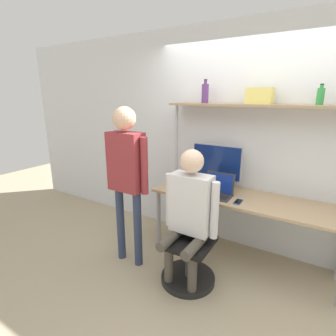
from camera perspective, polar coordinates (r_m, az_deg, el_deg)
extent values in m
plane|color=tan|center=(3.15, 13.40, -21.56)|extent=(12.00, 12.00, 0.00)
cube|color=silver|center=(3.24, 18.84, 5.33)|extent=(8.00, 0.06, 2.70)
cube|color=tan|center=(3.07, 16.35, -6.48)|extent=(2.09, 0.64, 0.03)
cylinder|color=#A5A5AA|center=(3.38, -2.04, -10.94)|extent=(0.05, 0.05, 0.75)
cylinder|color=#A5A5AA|center=(3.78, 2.40, -7.93)|extent=(0.05, 0.05, 0.75)
cube|color=#997A56|center=(3.01, 18.67, 12.81)|extent=(1.99, 0.31, 0.02)
cylinder|color=#B2B2B7|center=(3.51, 1.83, -0.74)|extent=(0.04, 0.04, 1.79)
cylinder|color=#B7B7BC|center=(3.34, 10.24, -3.87)|extent=(0.22, 0.22, 0.01)
cylinder|color=#B7B7BC|center=(3.32, 10.29, -2.91)|extent=(0.06, 0.06, 0.11)
cube|color=#B7B7BC|center=(3.26, 10.54, 1.34)|extent=(0.62, 0.01, 0.42)
cube|color=navy|center=(3.25, 10.50, 1.31)|extent=(0.60, 0.02, 0.40)
cube|color=#333338|center=(3.03, 10.45, -5.98)|extent=(0.33, 0.25, 0.01)
cube|color=black|center=(3.01, 10.33, -5.99)|extent=(0.28, 0.14, 0.00)
cube|color=#333338|center=(3.08, 11.27, -3.18)|extent=(0.33, 0.05, 0.24)
cube|color=navy|center=(3.07, 11.23, -3.22)|extent=(0.29, 0.04, 0.21)
cube|color=#264C8C|center=(2.92, 15.03, -7.11)|extent=(0.07, 0.15, 0.01)
cube|color=black|center=(2.92, 15.04, -7.01)|extent=(0.06, 0.13, 0.00)
cylinder|color=black|center=(2.99, 4.35, -22.69)|extent=(0.56, 0.56, 0.06)
cylinder|color=#4C4C51|center=(2.86, 4.44, -19.34)|extent=(0.06, 0.06, 0.37)
cube|color=black|center=(2.75, 4.53, -15.78)|extent=(0.47, 0.47, 0.05)
cube|color=black|center=(2.80, 6.57, -9.43)|extent=(0.41, 0.05, 0.45)
cylinder|color=#4C473D|center=(2.80, 0.18, -20.37)|extent=(0.09, 0.09, 0.48)
cylinder|color=#4C473D|center=(2.70, 5.31, -22.01)|extent=(0.09, 0.09, 0.48)
cylinder|color=#4C473D|center=(2.66, 0.53, -15.11)|extent=(0.10, 0.38, 0.10)
cylinder|color=#4C473D|center=(2.56, 5.78, -16.61)|extent=(0.10, 0.38, 0.10)
cube|color=silver|center=(2.59, 5.03, -7.71)|extent=(0.40, 0.20, 0.59)
cylinder|color=silver|center=(2.70, 0.32, -6.95)|extent=(0.08, 0.08, 0.56)
cylinder|color=silver|center=(2.50, 10.13, -9.12)|extent=(0.08, 0.08, 0.56)
sphere|color=beige|center=(2.45, 5.26, 1.49)|extent=(0.22, 0.22, 0.22)
cylinder|color=#2D3856|center=(3.16, -10.28, -11.79)|extent=(0.09, 0.09, 0.89)
cylinder|color=#2D3856|center=(3.01, -6.60, -13.07)|extent=(0.09, 0.09, 0.89)
cube|color=maroon|center=(2.81, -9.09, 1.36)|extent=(0.39, 0.20, 0.63)
cylinder|color=maroon|center=(2.97, -12.59, 1.67)|extent=(0.08, 0.08, 0.60)
cylinder|color=maroon|center=(2.67, -5.18, 0.41)|extent=(0.08, 0.08, 0.60)
sphere|color=#D8AD8C|center=(2.74, -9.50, 10.61)|extent=(0.24, 0.24, 0.24)
cylinder|color=#593372|center=(3.20, 8.09, 15.71)|extent=(0.08, 0.08, 0.21)
cylinder|color=#593372|center=(3.21, 8.18, 17.99)|extent=(0.04, 0.04, 0.04)
cylinder|color=black|center=(3.21, 8.20, 18.47)|extent=(0.04, 0.04, 0.01)
cylinder|color=#2D8C3F|center=(2.93, 30.24, 13.28)|extent=(0.07, 0.07, 0.16)
cylinder|color=#2D8C3F|center=(2.93, 30.49, 15.07)|extent=(0.03, 0.03, 0.03)
cylinder|color=black|center=(2.93, 30.54, 15.44)|extent=(0.03, 0.03, 0.01)
cube|color=#DBCC66|center=(3.00, 19.35, 14.59)|extent=(0.26, 0.19, 0.17)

